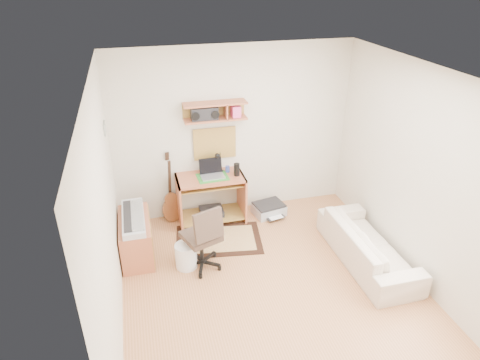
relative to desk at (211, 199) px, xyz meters
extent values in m
cube|color=#BB7C4D|center=(0.43, -1.73, -0.38)|extent=(3.60, 4.00, 0.01)
cube|color=white|center=(0.43, -1.73, 2.23)|extent=(3.60, 4.00, 0.01)
cube|color=beige|center=(0.43, 0.28, 0.93)|extent=(3.60, 0.01, 2.60)
cube|color=beige|center=(-1.37, -1.73, 0.93)|extent=(0.01, 4.00, 2.60)
cube|color=beige|center=(2.24, -1.73, 0.93)|extent=(0.01, 4.00, 2.60)
cube|color=#B4603F|center=(0.13, 0.15, 1.32)|extent=(0.90, 0.25, 0.26)
cube|color=tan|center=(0.13, 0.25, 0.79)|extent=(0.64, 0.03, 0.49)
cube|color=#4C8CBF|center=(-1.36, -0.23, 1.34)|extent=(0.02, 0.20, 0.15)
cylinder|color=black|center=(0.39, -0.05, 0.47)|extent=(0.09, 0.09, 0.19)
cylinder|color=#3646A3|center=(0.29, 0.10, 0.42)|extent=(0.07, 0.07, 0.09)
cube|color=black|center=(-0.03, 0.15, 1.30)|extent=(0.37, 0.17, 0.19)
cube|color=beige|center=(-0.01, -0.55, -0.37)|extent=(1.32, 0.98, 0.02)
cube|color=#B4603F|center=(-1.15, -0.60, -0.10)|extent=(0.40, 0.90, 0.55)
cube|color=#B2B5BA|center=(-1.15, -0.60, 0.21)|extent=(0.28, 0.90, 0.08)
cylinder|color=white|center=(-0.54, -1.03, -0.21)|extent=(0.37, 0.37, 0.34)
cube|color=#A5A8AA|center=(0.91, -0.05, -0.29)|extent=(0.53, 0.45, 0.18)
imported|color=beige|center=(1.81, -1.51, -0.04)|extent=(0.51, 1.74, 0.68)
camera|label=1|loc=(-0.97, -5.51, 3.22)|focal=31.75mm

